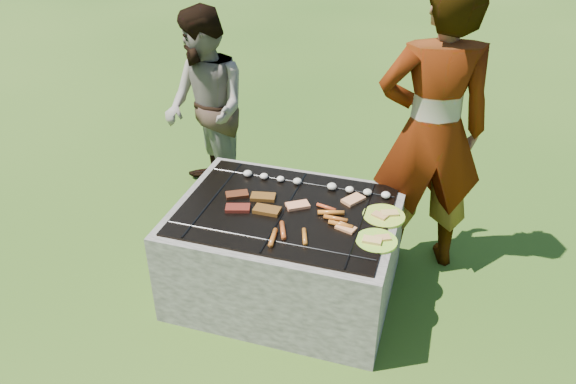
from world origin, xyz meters
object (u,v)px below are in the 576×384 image
plate_near (376,241)px  cook (432,132)px  plate_far (384,216)px  bystander (206,109)px  fire_pit (286,254)px

plate_near → cook: (0.19, 0.73, 0.34)m
plate_far → plate_near: (-0.00, -0.25, 0.00)m
plate_far → cook: cook is taller
plate_far → cook: size_ratio=0.16×
plate_near → bystander: bearing=143.9°
cook → bystander: 1.71m
fire_pit → plate_far: plate_far is taller
plate_far → bystander: bystander is taller
plate_near → bystander: 1.84m
plate_near → fire_pit: bearing=165.1°
plate_near → cook: bearing=75.8°
plate_far → cook: (0.18, 0.48, 0.34)m
fire_pit → bystander: 1.39m
cook → bystander: bearing=-27.8°
fire_pit → plate_far: (0.56, 0.10, 0.33)m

